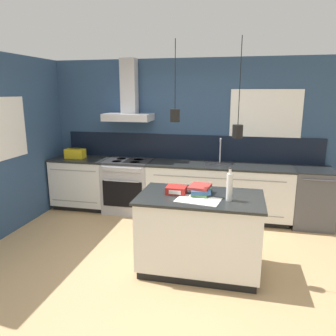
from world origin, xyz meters
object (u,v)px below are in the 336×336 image
Objects in this scene: oven_range at (128,186)px; yellow_toolbox at (75,153)px; dishwasher at (312,198)px; bottle_on_island at (229,187)px; book_stack at (201,189)px; red_supply_box at (176,190)px.

yellow_toolbox reaches higher than oven_range.
oven_range is at bearing -179.92° from dishwasher.
bottle_on_island is 0.38m from book_stack.
bottle_on_island is 1.07× the size of yellow_toolbox.
oven_range is at bearing 131.94° from book_stack.
red_supply_box is (-0.60, 0.11, -0.11)m from bottle_on_island.
yellow_toolbox is at bearing 179.75° from oven_range.
red_supply_box is at bearing -169.68° from book_stack.
yellow_toolbox is at bearing 180.00° from dishwasher.
bottle_on_island is at bearing -124.53° from dishwasher.
book_stack is 1.62× the size of red_supply_box.
yellow_toolbox is at bearing 142.26° from red_supply_box.
bottle_on_island reaches higher than oven_range.
red_supply_box is at bearing 169.60° from bottle_on_island.
red_supply_box is (1.18, -1.67, 0.50)m from oven_range.
book_stack reaches higher than dishwasher.
bottle_on_island reaches higher than yellow_toolbox.
oven_range is 2.50× the size of bottle_on_island.
book_stack is 1.09× the size of yellow_toolbox.
dishwasher is at bearing 46.19° from book_stack.
book_stack is 2.92m from yellow_toolbox.
yellow_toolbox is (-2.76, 1.78, -0.08)m from bottle_on_island.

